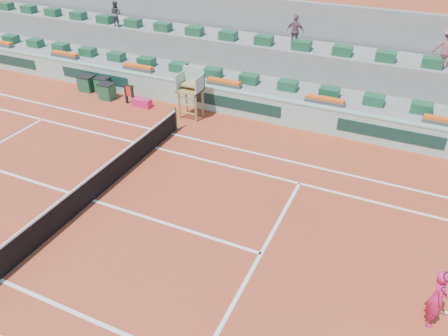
{
  "coord_description": "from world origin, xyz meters",
  "views": [
    {
      "loc": [
        9.46,
        -9.33,
        9.45
      ],
      "look_at": [
        4.0,
        2.5,
        1.0
      ],
      "focal_mm": 35.0,
      "sensor_mm": 36.0,
      "label": 1
    }
  ],
  "objects_px": {
    "tennis_player": "(437,298)",
    "player_bag": "(142,103)",
    "drink_cooler_a": "(107,91)",
    "umpire_chair": "(191,86)"
  },
  "relations": [
    {
      "from": "tennis_player",
      "to": "player_bag",
      "type": "bearing_deg",
      "value": 150.64
    },
    {
      "from": "player_bag",
      "to": "drink_cooler_a",
      "type": "bearing_deg",
      "value": 178.75
    },
    {
      "from": "umpire_chair",
      "to": "drink_cooler_a",
      "type": "height_order",
      "value": "umpire_chair"
    },
    {
      "from": "drink_cooler_a",
      "to": "tennis_player",
      "type": "height_order",
      "value": "tennis_player"
    },
    {
      "from": "player_bag",
      "to": "umpire_chair",
      "type": "height_order",
      "value": "umpire_chair"
    },
    {
      "from": "player_bag",
      "to": "drink_cooler_a",
      "type": "relative_size",
      "value": 1.13
    },
    {
      "from": "umpire_chair",
      "to": "player_bag",
      "type": "bearing_deg",
      "value": -177.94
    },
    {
      "from": "drink_cooler_a",
      "to": "tennis_player",
      "type": "distance_m",
      "value": 18.06
    },
    {
      "from": "umpire_chair",
      "to": "drink_cooler_a",
      "type": "bearing_deg",
      "value": -179.39
    },
    {
      "from": "player_bag",
      "to": "umpire_chair",
      "type": "relative_size",
      "value": 0.4
    }
  ]
}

